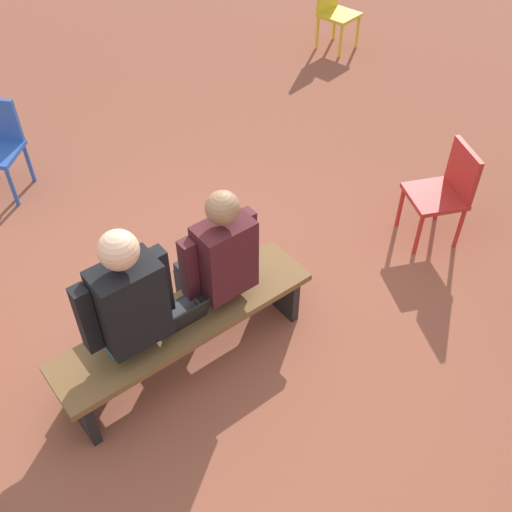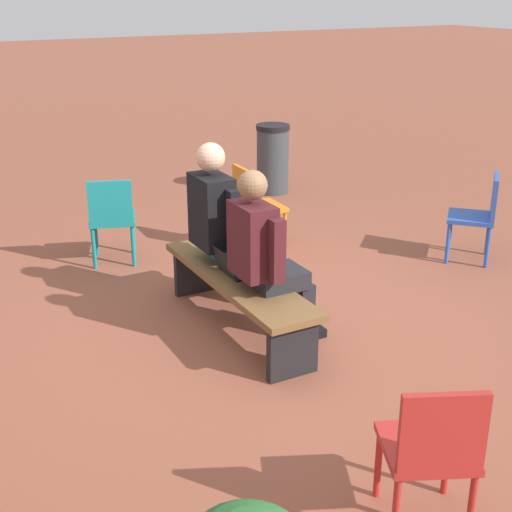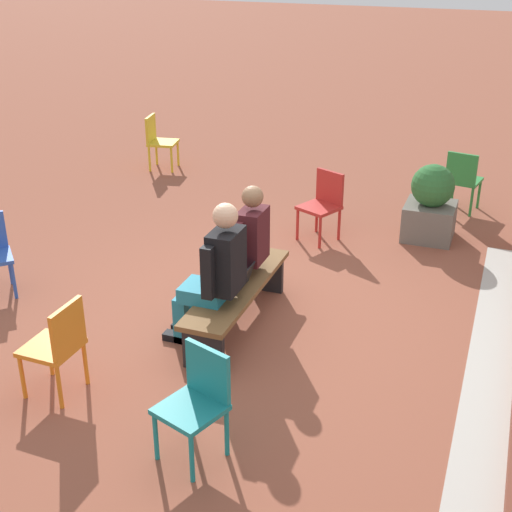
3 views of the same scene
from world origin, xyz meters
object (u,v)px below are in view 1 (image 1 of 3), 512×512
object	(u,v)px
bench	(186,327)
plastic_chair_near_bench_left	(335,8)
person_student	(216,262)
person_adult	(124,307)
laptop	(180,316)
plastic_chair_far_right	(446,189)

from	to	relation	value
bench	plastic_chair_near_bench_left	size ratio (longest dim) A/B	2.14
person_student	bench	bearing A→B (deg)	12.27
person_adult	laptop	world-z (taller)	person_adult
laptop	plastic_chair_far_right	world-z (taller)	plastic_chair_far_right
person_student	laptop	distance (m)	0.41
plastic_chair_far_right	plastic_chair_near_bench_left	bearing A→B (deg)	-119.53
person_student	plastic_chair_far_right	bearing A→B (deg)	172.95
bench	person_student	bearing A→B (deg)	-167.73
bench	person_student	xyz separation A→B (m)	(-0.31, -0.07, 0.36)
laptop	plastic_chair_near_bench_left	bearing A→B (deg)	-144.36
bench	plastic_chair_far_right	world-z (taller)	plastic_chair_far_right
laptop	plastic_chair_near_bench_left	world-z (taller)	plastic_chair_near_bench_left
person_adult	plastic_chair_near_bench_left	distance (m)	5.38
person_student	plastic_chair_far_right	world-z (taller)	person_student
person_adult	person_student	bearing A→B (deg)	179.68
bench	person_student	size ratio (longest dim) A/B	1.35
person_student	plastic_chair_far_right	distance (m)	2.08
person_adult	plastic_chair_far_right	distance (m)	2.73
bench	laptop	xyz separation A→B (m)	(0.04, 0.01, 0.15)
plastic_chair_near_bench_left	plastic_chair_far_right	world-z (taller)	same
bench	person_adult	bearing A→B (deg)	-11.27
bench	plastic_chair_near_bench_left	bearing A→B (deg)	-144.22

